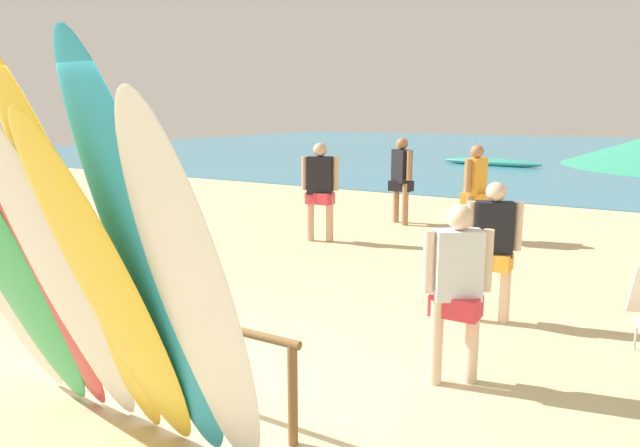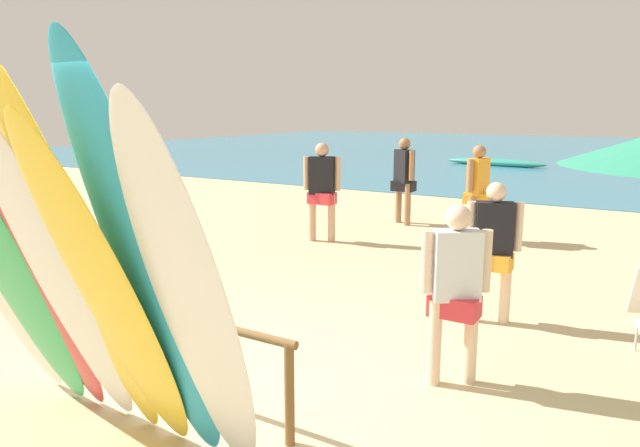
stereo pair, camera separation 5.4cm
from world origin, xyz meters
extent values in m
plane|color=#D3BC8C|center=(0.00, 14.00, 0.00)|extent=(60.00, 60.00, 0.00)
cube|color=teal|center=(0.00, 31.72, 0.01)|extent=(60.00, 40.00, 0.02)
cylinder|color=brown|center=(-1.14, 0.00, 0.37)|extent=(0.07, 0.07, 0.74)
cylinder|color=brown|center=(1.14, 0.00, 0.37)|extent=(0.07, 0.07, 0.74)
cylinder|color=brown|center=(0.00, 0.00, 0.74)|extent=(2.40, 0.06, 0.06)
ellipsoid|color=#38B266|center=(-0.67, -0.82, 1.22)|extent=(0.60, 1.06, 2.44)
ellipsoid|color=#D13D42|center=(-0.48, -0.78, 1.22)|extent=(0.59, 1.04, 2.44)
ellipsoid|color=white|center=(-0.12, -0.78, 1.19)|extent=(0.57, 1.07, 2.37)
ellipsoid|color=yellow|center=(0.13, -0.80, 1.32)|extent=(0.57, 1.04, 2.64)
ellipsoid|color=yellow|center=(0.43, -0.83, 1.16)|extent=(0.59, 1.08, 2.32)
ellipsoid|color=#289EC6|center=(0.70, -0.78, 1.35)|extent=(0.59, 1.01, 2.69)
ellipsoid|color=white|center=(1.01, -0.75, 1.20)|extent=(0.58, 0.94, 2.41)
cylinder|color=beige|center=(1.52, 3.04, 0.37)|extent=(0.11, 0.11, 0.74)
cylinder|color=beige|center=(1.80, 3.16, 0.37)|extent=(0.11, 0.11, 0.74)
cube|color=orange|center=(1.66, 3.10, 0.68)|extent=(0.40, 0.25, 0.18)
cube|color=black|center=(1.66, 3.10, 1.03)|extent=(0.43, 0.33, 0.58)
sphere|color=beige|center=(1.66, 3.10, 1.43)|extent=(0.21, 0.21, 0.21)
cylinder|color=beige|center=(1.43, 3.01, 1.07)|extent=(0.09, 0.09, 0.52)
cylinder|color=beige|center=(1.89, 3.19, 1.07)|extent=(0.09, 0.09, 0.52)
cylinder|color=#9E704C|center=(-1.25, 7.68, 0.42)|extent=(0.13, 0.13, 0.84)
cylinder|color=#9E704C|center=(-1.54, 7.88, 0.42)|extent=(0.13, 0.13, 0.84)
cube|color=black|center=(-1.40, 7.78, 0.77)|extent=(0.45, 0.28, 0.20)
cube|color=black|center=(-1.40, 7.78, 1.17)|extent=(0.48, 0.43, 0.66)
sphere|color=#9E704C|center=(-1.40, 7.78, 1.62)|extent=(0.24, 0.24, 0.24)
cylinder|color=#9E704C|center=(-1.17, 7.62, 1.21)|extent=(0.10, 0.10, 0.58)
cylinder|color=#9E704C|center=(-1.62, 7.94, 1.21)|extent=(0.10, 0.10, 0.58)
cylinder|color=#9E704C|center=(0.36, 7.20, 0.41)|extent=(0.12, 0.12, 0.82)
cylinder|color=#9E704C|center=(0.28, 6.87, 0.41)|extent=(0.12, 0.12, 0.82)
cube|color=orange|center=(0.32, 7.03, 0.75)|extent=(0.44, 0.27, 0.20)
cube|color=orange|center=(0.32, 7.03, 1.13)|extent=(0.31, 0.46, 0.64)
sphere|color=#9E704C|center=(0.32, 7.03, 1.57)|extent=(0.23, 0.23, 0.23)
cylinder|color=#9E704C|center=(0.38, 7.29, 1.17)|extent=(0.10, 0.10, 0.57)
cylinder|color=#9E704C|center=(0.26, 6.77, 1.17)|extent=(0.10, 0.10, 0.57)
cylinder|color=beige|center=(1.91, 1.56, 0.37)|extent=(0.11, 0.11, 0.74)
cylinder|color=beige|center=(1.66, 1.39, 0.37)|extent=(0.11, 0.11, 0.74)
cube|color=#DB333D|center=(1.79, 1.48, 0.68)|extent=(0.40, 0.25, 0.18)
cube|color=silver|center=(1.79, 1.48, 1.03)|extent=(0.43, 0.38, 0.58)
sphere|color=beige|center=(1.79, 1.48, 1.43)|extent=(0.21, 0.21, 0.21)
cylinder|color=beige|center=(1.99, 1.62, 1.07)|extent=(0.09, 0.09, 0.52)
cylinder|color=beige|center=(1.59, 1.33, 1.07)|extent=(0.09, 0.09, 0.52)
cylinder|color=tan|center=(-2.13, 5.50, 0.42)|extent=(0.13, 0.13, 0.83)
cylinder|color=tan|center=(-1.81, 5.62, 0.42)|extent=(0.13, 0.13, 0.83)
cube|color=#DB333D|center=(-1.97, 5.56, 0.77)|extent=(0.45, 0.28, 0.20)
cube|color=black|center=(-1.97, 5.56, 1.16)|extent=(0.48, 0.36, 0.65)
sphere|color=tan|center=(-1.97, 5.56, 1.61)|extent=(0.24, 0.24, 0.24)
cylinder|color=tan|center=(-2.23, 5.47, 1.20)|extent=(0.10, 0.10, 0.58)
cylinder|color=tan|center=(-1.71, 5.66, 1.20)|extent=(0.10, 0.10, 0.58)
cylinder|color=#B7B7BC|center=(3.08, 3.05, 0.14)|extent=(0.02, 0.02, 0.28)
ellipsoid|color=teal|center=(-3.13, 21.27, 0.15)|extent=(4.22, 1.09, 0.33)
camera|label=1|loc=(3.18, -3.05, 2.28)|focal=32.70mm
camera|label=2|loc=(3.23, -3.02, 2.28)|focal=32.70mm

